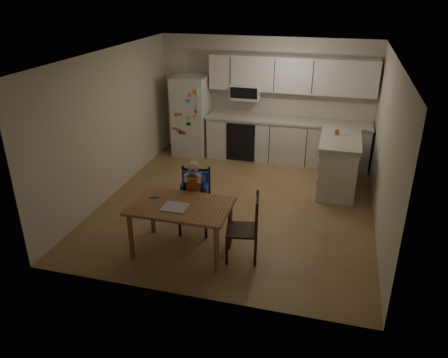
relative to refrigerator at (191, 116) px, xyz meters
The scene contains 10 objects.
room 2.31m from the refrigerator, 47.16° to the right, with size 4.52×5.01×2.51m.
refrigerator is the anchor object (origin of this frame).
kitchen_run 2.05m from the refrigerator, ahead, with size 3.37×0.62×2.15m.
kitchen_island 3.36m from the refrigerator, 19.11° to the right, with size 0.70×1.34×0.99m.
red_cup 3.22m from the refrigerator, 16.79° to the right, with size 0.08×0.08×0.10m, color #C3402C.
dining_table 3.91m from the refrigerator, 73.15° to the right, with size 1.36×0.87×0.73m.
napkin 3.98m from the refrigerator, 74.23° to the right, with size 0.33×0.29×0.01m, color #A8A8AD.
toddler_spoon 3.70m from the refrigerator, 79.21° to the right, with size 0.02×0.02×0.12m, color #2037B3.
chair_booster 3.31m from the refrigerator, 70.18° to the right, with size 0.50×0.50×1.16m.
chair_side 4.22m from the refrigerator, 60.51° to the right, with size 0.48×0.48×0.95m.
Camera 1 is at (1.52, -6.49, 3.49)m, focal length 35.00 mm.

